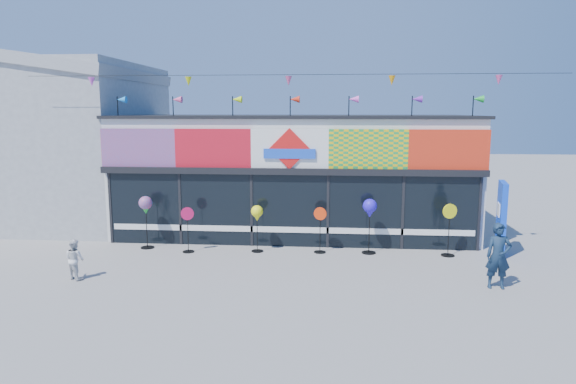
# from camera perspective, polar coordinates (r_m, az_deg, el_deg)

# --- Properties ---
(ground) EXTENTS (80.00, 80.00, 0.00)m
(ground) POSITION_cam_1_polar(r_m,az_deg,el_deg) (13.11, -1.04, -9.93)
(ground) COLOR gray
(ground) RESTS_ON ground
(kite_shop) EXTENTS (16.00, 5.70, 5.31)m
(kite_shop) POSITION_cam_1_polar(r_m,az_deg,el_deg) (18.45, 0.81, 2.15)
(kite_shop) COLOR silver
(kite_shop) RESTS_ON ground
(neighbour_building) EXTENTS (8.18, 7.20, 6.87)m
(neighbour_building) POSITION_cam_1_polar(r_m,az_deg,el_deg) (22.40, -25.55, 5.45)
(neighbour_building) COLOR #AAACAF
(neighbour_building) RESTS_ON ground
(blue_sign) EXTENTS (0.37, 1.11, 2.20)m
(blue_sign) POSITION_cam_1_polar(r_m,az_deg,el_deg) (16.42, 22.61, -2.75)
(blue_sign) COLOR blue
(blue_sign) RESTS_ON ground
(spinner_0) EXTENTS (0.42, 0.42, 1.65)m
(spinner_0) POSITION_cam_1_polar(r_m,az_deg,el_deg) (16.48, -15.53, -1.58)
(spinner_0) COLOR black
(spinner_0) RESTS_ON ground
(spinner_1) EXTENTS (0.38, 0.35, 1.38)m
(spinner_1) POSITION_cam_1_polar(r_m,az_deg,el_deg) (15.83, -11.08, -4.01)
(spinner_1) COLOR black
(spinner_1) RESTS_ON ground
(spinner_2) EXTENTS (0.36, 0.36, 1.43)m
(spinner_2) POSITION_cam_1_polar(r_m,az_deg,el_deg) (15.54, -3.46, -2.53)
(spinner_2) COLOR black
(spinner_2) RESTS_ON ground
(spinner_3) EXTENTS (0.39, 0.36, 1.40)m
(spinner_3) POSITION_cam_1_polar(r_m,az_deg,el_deg) (15.52, 3.58, -4.09)
(spinner_3) COLOR black
(spinner_3) RESTS_ON ground
(spinner_4) EXTENTS (0.42, 0.42, 1.66)m
(spinner_4) POSITION_cam_1_polar(r_m,az_deg,el_deg) (15.48, 9.07, -1.98)
(spinner_4) COLOR black
(spinner_4) RESTS_ON ground
(spinner_5) EXTENTS (0.43, 0.40, 1.57)m
(spinner_5) POSITION_cam_1_polar(r_m,az_deg,el_deg) (15.85, 17.45, -3.89)
(spinner_5) COLOR black
(spinner_5) RESTS_ON ground
(adult_man) EXTENTS (0.60, 0.41, 1.61)m
(adult_man) POSITION_cam_1_polar(r_m,az_deg,el_deg) (13.41, 22.34, -6.59)
(adult_man) COLOR #14273E
(adult_man) RESTS_ON ground
(child) EXTENTS (0.58, 0.48, 1.04)m
(child) POSITION_cam_1_polar(r_m,az_deg,el_deg) (14.23, -22.61, -6.90)
(child) COLOR silver
(child) RESTS_ON ground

